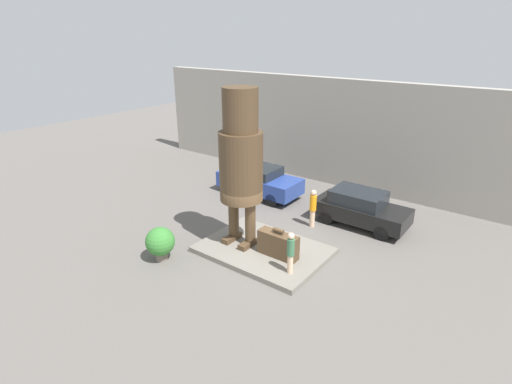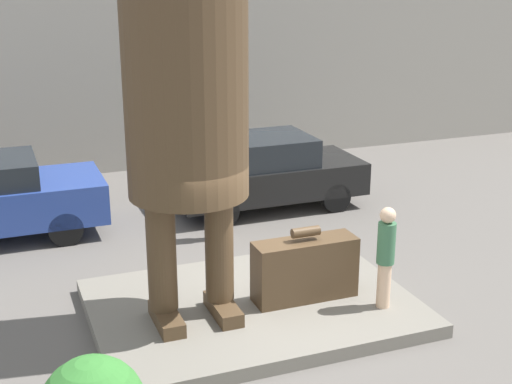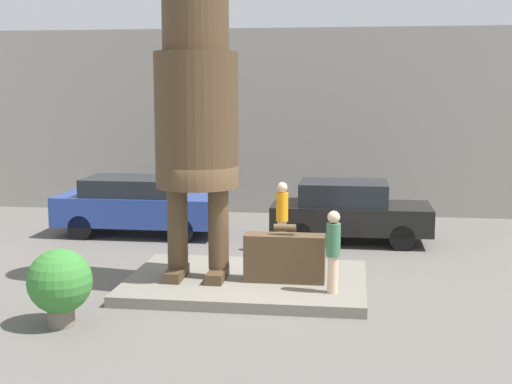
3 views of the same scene
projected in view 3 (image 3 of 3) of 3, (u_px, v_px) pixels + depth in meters
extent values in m
plane|color=#605B56|center=(247.00, 287.00, 14.53)|extent=(60.00, 60.00, 0.00)
cube|color=slate|center=(247.00, 282.00, 14.51)|extent=(4.81, 3.46, 0.21)
cube|color=gray|center=(288.00, 122.00, 22.76)|extent=(28.00, 0.60, 5.85)
cube|color=#4C3823|center=(176.00, 273.00, 14.41)|extent=(0.33, 0.95, 0.21)
cube|color=#4C3823|center=(217.00, 275.00, 14.30)|extent=(0.33, 0.95, 0.21)
cylinder|color=#4C3823|center=(177.00, 227.00, 14.42)|extent=(0.41, 0.41, 1.66)
cylinder|color=#4C3823|center=(218.00, 228.00, 14.30)|extent=(0.41, 0.41, 1.66)
cylinder|color=#4C3823|center=(197.00, 120.00, 14.04)|extent=(1.66, 1.66, 2.66)
cylinder|color=#4C3823|center=(195.00, 9.00, 13.72)|extent=(1.30, 1.30, 1.60)
cube|color=#4C3823|center=(285.00, 258.00, 14.16)|extent=(1.60, 0.50, 0.95)
cylinder|color=#4C3823|center=(285.00, 228.00, 14.07)|extent=(0.44, 0.15, 0.15)
cylinder|color=beige|center=(333.00, 274.00, 13.37)|extent=(0.20, 0.20, 0.71)
cylinder|color=#3D704C|center=(333.00, 240.00, 13.27)|extent=(0.27, 0.27, 0.63)
sphere|color=beige|center=(334.00, 217.00, 13.21)|extent=(0.24, 0.24, 0.24)
cube|color=#284293|center=(140.00, 209.00, 19.56)|extent=(4.46, 1.89, 0.78)
cube|color=#1E2328|center=(131.00, 186.00, 19.49)|extent=(2.45, 1.70, 0.48)
cylinder|color=black|center=(196.00, 218.00, 20.27)|extent=(0.66, 0.18, 0.66)
cylinder|color=black|center=(182.00, 230.00, 18.59)|extent=(0.66, 0.18, 0.66)
cylinder|color=black|center=(103.00, 216.00, 20.64)|extent=(0.66, 0.18, 0.66)
cylinder|color=black|center=(80.00, 228.00, 18.96)|extent=(0.66, 0.18, 0.66)
cube|color=black|center=(351.00, 217.00, 18.63)|extent=(4.11, 1.82, 0.69)
cube|color=#1E2328|center=(344.00, 193.00, 18.56)|extent=(2.26, 1.63, 0.59)
cylinder|color=black|center=(398.00, 225.00, 19.31)|extent=(0.64, 0.18, 0.64)
cylinder|color=black|center=(402.00, 238.00, 17.71)|extent=(0.64, 0.18, 0.64)
cylinder|color=black|center=(305.00, 223.00, 19.66)|extent=(0.64, 0.18, 0.64)
cylinder|color=black|center=(300.00, 235.00, 18.05)|extent=(0.64, 0.18, 0.64)
cylinder|color=#70665B|center=(61.00, 317.00, 12.16)|extent=(0.46, 0.46, 0.32)
sphere|color=#387F33|center=(60.00, 281.00, 12.07)|extent=(1.10, 1.10, 1.10)
cylinder|color=beige|center=(282.00, 237.00, 17.51)|extent=(0.23, 0.23, 0.79)
cylinder|color=orange|center=(282.00, 207.00, 17.40)|extent=(0.30, 0.30, 0.70)
sphere|color=beige|center=(282.00, 188.00, 17.33)|extent=(0.26, 0.26, 0.26)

